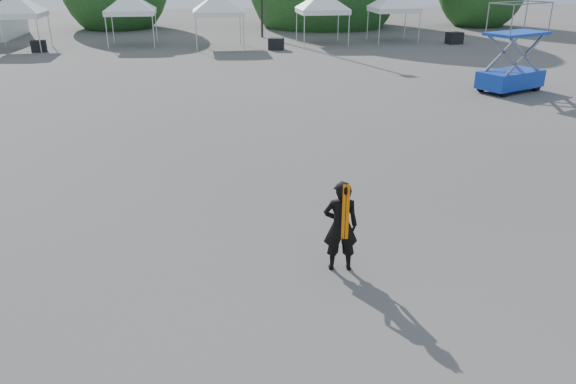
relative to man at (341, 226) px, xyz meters
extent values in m
plane|color=#474442|center=(-0.66, 1.11, -0.83)|extent=(120.00, 120.00, 0.00)
cylinder|color=#382314|center=(-8.66, 41.11, 0.31)|extent=(0.36, 0.36, 2.27)
cylinder|color=#382314|center=(8.34, 40.11, 0.57)|extent=(0.36, 0.36, 2.80)
cylinder|color=#382314|center=(21.34, 38.11, 0.22)|extent=(0.36, 0.36, 2.10)
cylinder|color=silver|center=(-11.58, 27.67, 0.17)|extent=(0.06, 0.06, 2.00)
cylinder|color=silver|center=(-14.40, 30.50, 0.17)|extent=(0.06, 0.06, 2.00)
cylinder|color=silver|center=(-11.58, 30.50, 0.17)|extent=(0.06, 0.06, 2.00)
cube|color=white|center=(-12.99, 29.09, 1.25)|extent=(3.02, 3.02, 0.30)
cylinder|color=silver|center=(-7.81, 28.63, 0.17)|extent=(0.06, 0.06, 2.00)
cylinder|color=silver|center=(-4.99, 28.63, 0.17)|extent=(0.06, 0.06, 2.00)
cylinder|color=silver|center=(-7.81, 31.46, 0.17)|extent=(0.06, 0.06, 2.00)
cylinder|color=silver|center=(-4.99, 31.46, 0.17)|extent=(0.06, 0.06, 2.00)
cube|color=white|center=(-6.40, 30.04, 1.25)|extent=(3.03, 3.03, 0.30)
cylinder|color=silver|center=(-2.35, 26.92, 0.17)|extent=(0.06, 0.06, 2.00)
cylinder|color=silver|center=(0.53, 26.92, 0.17)|extent=(0.06, 0.06, 2.00)
cylinder|color=silver|center=(-2.35, 29.80, 0.17)|extent=(0.06, 0.06, 2.00)
cylinder|color=silver|center=(0.53, 29.80, 0.17)|extent=(0.06, 0.06, 2.00)
cube|color=white|center=(-0.91, 28.36, 1.25)|extent=(3.08, 3.08, 0.30)
cylinder|color=silver|center=(4.41, 27.61, 0.17)|extent=(0.06, 0.06, 2.00)
cylinder|color=silver|center=(7.31, 27.61, 0.17)|extent=(0.06, 0.06, 2.00)
cylinder|color=silver|center=(4.41, 30.51, 0.17)|extent=(0.06, 0.06, 2.00)
cylinder|color=silver|center=(7.31, 30.51, 0.17)|extent=(0.06, 0.06, 2.00)
cube|color=white|center=(5.86, 29.06, 1.25)|extent=(3.10, 3.10, 0.30)
cylinder|color=silver|center=(9.49, 28.09, 0.17)|extent=(0.06, 0.06, 2.00)
cylinder|color=silver|center=(12.21, 28.09, 0.17)|extent=(0.06, 0.06, 2.00)
cylinder|color=silver|center=(9.49, 30.81, 0.17)|extent=(0.06, 0.06, 2.00)
cylinder|color=silver|center=(12.21, 30.81, 0.17)|extent=(0.06, 0.06, 2.00)
cube|color=white|center=(10.85, 29.45, 1.25)|extent=(2.92, 2.92, 0.30)
imported|color=black|center=(0.00, 0.00, 0.00)|extent=(0.65, 0.46, 1.66)
cube|color=orange|center=(0.00, -0.16, 0.33)|extent=(0.13, 0.02, 0.99)
cube|color=#0C48A8|center=(10.52, 13.27, -0.31)|extent=(3.08, 2.37, 0.69)
cube|color=#0C48A8|center=(10.52, 13.27, 1.53)|extent=(2.95, 2.27, 0.11)
cylinder|color=black|center=(9.81, 12.33, -0.62)|extent=(0.45, 0.32, 0.41)
cylinder|color=black|center=(11.70, 13.16, -0.62)|extent=(0.45, 0.32, 0.41)
cylinder|color=black|center=(9.34, 13.38, -0.62)|extent=(0.45, 0.32, 0.41)
cylinder|color=black|center=(11.24, 14.21, -0.62)|extent=(0.45, 0.32, 0.41)
cube|color=black|center=(-11.79, 28.10, -0.50)|extent=(0.95, 0.79, 0.66)
cube|color=black|center=(2.50, 26.78, -0.47)|extent=(1.08, 0.93, 0.71)
cube|color=black|center=(14.54, 27.64, -0.45)|extent=(1.09, 0.93, 0.75)
camera|label=1|loc=(-2.22, -8.44, 4.19)|focal=35.00mm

